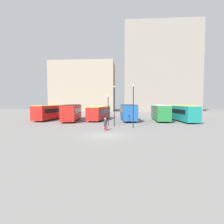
{
  "coord_description": "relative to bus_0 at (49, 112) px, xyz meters",
  "views": [
    {
      "loc": [
        2.34,
        -19.44,
        3.71
      ],
      "look_at": [
        0.18,
        10.57,
        2.07
      ],
      "focal_mm": 28.0,
      "sensor_mm": 36.0,
      "label": 1
    }
  ],
  "objects": [
    {
      "name": "traveler",
      "position": [
        13.43,
        -12.93,
        -0.7
      ],
      "size": [
        0.48,
        0.48,
        1.66
      ],
      "rotation": [
        0.0,
        0.0,
        1.43
      ],
      "color": "#382D4C",
      "rests_on": "ground_plane"
    },
    {
      "name": "bus_4",
      "position": [
        23.3,
        0.33,
        0.04
      ],
      "size": [
        2.8,
        9.74,
        3.19
      ],
      "rotation": [
        0.0,
        0.0,
        1.54
      ],
      "color": "#237A38",
      "rests_on": "ground_plane"
    },
    {
      "name": "bus_3",
      "position": [
        16.72,
        -0.27,
        0.09
      ],
      "size": [
        3.47,
        9.46,
        3.28
      ],
      "rotation": [
        0.0,
        0.0,
        1.67
      ],
      "color": "#1E56A3",
      "rests_on": "ground_plane"
    },
    {
      "name": "ground_plane",
      "position": [
        13.66,
        -16.67,
        -1.68
      ],
      "size": [
        160.0,
        160.0,
        0.0
      ],
      "primitive_type": "plane",
      "color": "slate"
    },
    {
      "name": "bus_2",
      "position": [
        10.65,
        0.82,
        -0.14
      ],
      "size": [
        3.81,
        10.66,
        2.84
      ],
      "rotation": [
        0.0,
        0.0,
        1.45
      ],
      "color": "red",
      "rests_on": "ground_plane"
    },
    {
      "name": "bus_0",
      "position": [
        0.0,
        0.0,
        0.0
      ],
      "size": [
        3.22,
        9.95,
        3.11
      ],
      "rotation": [
        0.0,
        0.0,
        1.49
      ],
      "color": "red",
      "rests_on": "ground_plane"
    },
    {
      "name": "lamp_post_2",
      "position": [
        14.44,
        -9.18,
        1.97
      ],
      "size": [
        0.28,
        0.28,
        6.28
      ],
      "color": "black",
      "rests_on": "ground_plane"
    },
    {
      "name": "building_block_right",
      "position": [
        31.55,
        40.86,
        16.82
      ],
      "size": [
        31.24,
        10.21,
        37.0
      ],
      "color": "gray",
      "rests_on": "ground_plane"
    },
    {
      "name": "bus_1",
      "position": [
        5.18,
        -0.81,
        0.1
      ],
      "size": [
        3.99,
        11.39,
        3.27
      ],
      "rotation": [
        0.0,
        0.0,
        1.7
      ],
      "color": "red",
      "rests_on": "ground_plane"
    },
    {
      "name": "bus_5",
      "position": [
        27.33,
        0.08,
        0.01
      ],
      "size": [
        3.56,
        11.75,
        3.11
      ],
      "rotation": [
        0.0,
        0.0,
        1.67
      ],
      "color": "#19847F",
      "rests_on": "ground_plane"
    },
    {
      "name": "building_block_left",
      "position": [
        -2.22,
        40.86,
        8.88
      ],
      "size": [
        27.23,
        13.27,
        21.13
      ],
      "color": "tan",
      "rests_on": "ground_plane"
    },
    {
      "name": "suitcase",
      "position": [
        13.62,
        -13.41,
        -1.36
      ],
      "size": [
        0.24,
        0.38,
        0.92
      ],
      "rotation": [
        0.0,
        0.0,
        1.43
      ],
      "color": "#B7232D",
      "rests_on": "ground_plane"
    },
    {
      "name": "lamp_post_1",
      "position": [
        17.27,
        -10.48,
        1.98
      ],
      "size": [
        0.28,
        0.28,
        6.3
      ],
      "color": "black",
      "rests_on": "ground_plane"
    },
    {
      "name": "lamp_post_0",
      "position": [
        13.39,
        -8.4,
        1.21
      ],
      "size": [
        0.28,
        0.28,
        4.83
      ],
      "color": "black",
      "rests_on": "ground_plane"
    }
  ]
}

